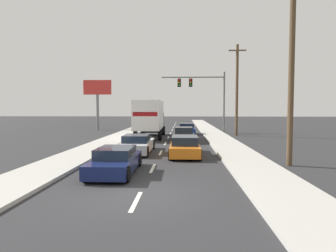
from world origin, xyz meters
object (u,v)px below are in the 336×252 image
(car_navy, at_px, (116,161))
(car_orange, at_px, (185,146))
(box_truck, at_px, (150,117))
(roadside_billboard, at_px, (97,95))
(traffic_signal_mast, at_px, (199,88))
(car_blue, at_px, (187,129))
(car_tan, at_px, (184,135))
(utility_pole_near, at_px, (292,59))
(car_silver, at_px, (137,144))
(utility_pole_mid, at_px, (237,89))

(car_navy, bearing_deg, car_orange, 58.18)
(box_truck, distance_m, roadside_billboard, 13.46)
(car_navy, height_order, traffic_signal_mast, traffic_signal_mast)
(car_blue, xyz_separation_m, car_tan, (-0.35, -6.74, -0.01))
(box_truck, height_order, utility_pole_near, utility_pole_near)
(car_silver, bearing_deg, car_blue, 75.81)
(traffic_signal_mast, height_order, utility_pole_mid, utility_pole_mid)
(car_silver, bearing_deg, utility_pole_mid, 54.82)
(car_navy, bearing_deg, car_silver, 89.82)
(box_truck, relative_size, utility_pole_near, 0.79)
(car_navy, height_order, car_blue, car_blue)
(roadside_billboard, bearing_deg, box_truck, -51.86)
(car_silver, xyz_separation_m, car_tan, (3.02, 6.58, 0.02))
(box_truck, bearing_deg, roadside_billboard, 128.14)
(car_blue, bearing_deg, car_silver, -104.19)
(roadside_billboard, bearing_deg, car_tan, -49.24)
(car_blue, height_order, traffic_signal_mast, traffic_signal_mast)
(car_silver, bearing_deg, car_navy, -90.18)
(car_silver, bearing_deg, traffic_signal_mast, 73.67)
(car_silver, bearing_deg, car_tan, 65.33)
(car_orange, height_order, traffic_signal_mast, traffic_signal_mast)
(car_silver, xyz_separation_m, utility_pole_near, (8.27, -3.99, 4.75))
(car_tan, distance_m, utility_pole_near, 12.72)
(car_silver, height_order, car_tan, car_tan)
(car_navy, distance_m, utility_pole_mid, 20.53)
(box_truck, bearing_deg, car_navy, -89.25)
(car_silver, xyz_separation_m, car_orange, (3.07, -1.08, 0.02))
(roadside_billboard, bearing_deg, car_orange, -61.27)
(car_silver, distance_m, utility_pole_near, 10.34)
(car_navy, bearing_deg, car_blue, 80.08)
(box_truck, distance_m, car_tan, 4.57)
(box_truck, xyz_separation_m, roadside_billboard, (-8.16, 10.39, 2.60))
(box_truck, bearing_deg, car_silver, -88.65)
(car_silver, distance_m, utility_pole_mid, 15.42)
(car_silver, height_order, utility_pole_mid, utility_pole_mid)
(utility_pole_near, relative_size, utility_pole_mid, 1.09)
(car_navy, height_order, car_orange, car_orange)
(utility_pole_mid, bearing_deg, car_blue, 166.64)
(car_tan, xyz_separation_m, utility_pole_near, (5.25, -10.57, 4.73))
(utility_pole_near, bearing_deg, car_tan, 116.41)
(utility_pole_near, relative_size, roadside_billboard, 1.56)
(car_navy, xyz_separation_m, traffic_signal_mast, (4.81, 22.42, 4.74))
(car_orange, bearing_deg, car_tan, 90.36)
(car_blue, bearing_deg, box_truck, -132.65)
(car_navy, relative_size, car_orange, 0.96)
(car_navy, height_order, utility_pole_near, utility_pole_near)
(box_truck, distance_m, car_navy, 15.56)
(car_blue, bearing_deg, car_orange, -91.19)
(car_navy, xyz_separation_m, utility_pole_near, (8.29, 2.07, 4.76))
(utility_pole_mid, bearing_deg, utility_pole_near, -90.91)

